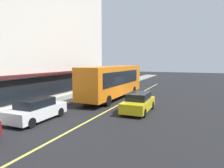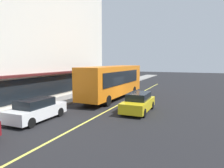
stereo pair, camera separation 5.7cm
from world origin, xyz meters
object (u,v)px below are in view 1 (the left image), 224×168
(traffic_light, at_px, (111,72))
(car_white, at_px, (37,110))
(pedestrian_at_corner, at_px, (116,79))
(bus, at_px, (113,80))
(pedestrian_by_curb, at_px, (104,81))
(car_yellow, at_px, (138,103))

(traffic_light, bearing_deg, car_white, -174.06)
(car_white, height_order, pedestrian_at_corner, pedestrian_at_corner)
(bus, relative_size, traffic_light, 3.50)
(car_white, xyz_separation_m, pedestrian_by_curb, (17.37, 3.18, 0.35))
(traffic_light, relative_size, pedestrian_by_curb, 2.02)
(traffic_light, relative_size, car_white, 0.74)
(bus, distance_m, car_yellow, 6.16)
(pedestrian_at_corner, relative_size, pedestrian_by_curb, 1.15)
(car_white, xyz_separation_m, pedestrian_at_corner, (18.84, 1.71, 0.51))
(bus, relative_size, car_yellow, 2.60)
(traffic_light, distance_m, car_white, 17.10)
(pedestrian_by_curb, bearing_deg, car_white, -169.63)
(bus, distance_m, pedestrian_at_corner, 9.93)
(traffic_light, height_order, car_white, traffic_light)
(bus, xyz_separation_m, pedestrian_by_curb, (7.85, 4.80, -0.89))
(pedestrian_at_corner, bearing_deg, pedestrian_by_curb, 135.08)
(pedestrian_at_corner, distance_m, pedestrian_by_curb, 2.09)
(traffic_light, xyz_separation_m, car_yellow, (-11.84, -7.46, -1.79))
(bus, xyz_separation_m, pedestrian_at_corner, (9.33, 3.33, -0.73))
(bus, bearing_deg, car_white, 170.33)
(traffic_light, xyz_separation_m, pedestrian_by_curb, (0.46, 1.42, -1.44))
(traffic_light, bearing_deg, bus, -155.43)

